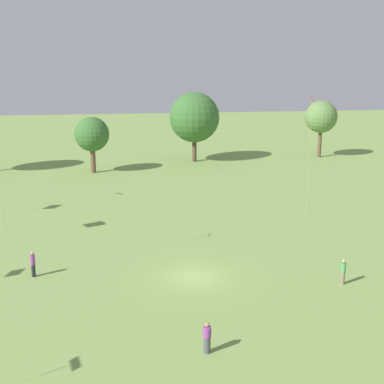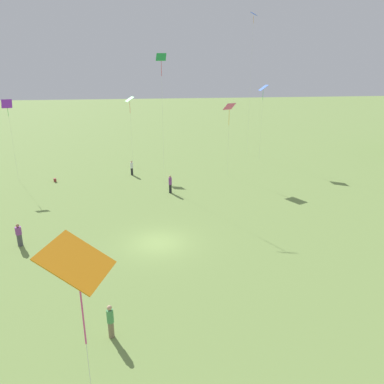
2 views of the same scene
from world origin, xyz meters
The scene contains 13 objects.
ground_plane centered at (0.00, 0.00, 0.00)m, with size 240.00×240.00×0.00m, color #7A994C.
person_0 centered at (-0.89, -9.99, 0.84)m, with size 0.43×0.43×1.72m.
person_1 centered at (-11.21, 1.80, 0.96)m, with size 0.44×0.44×1.87m.
person_2 centered at (-18.29, -2.23, 0.89)m, with size 0.37×0.37×1.75m.
person_3 centered at (9.82, -2.71, 0.91)m, with size 0.45×0.45×1.79m.
kite_1 centered at (-12.99, 1.30, 12.64)m, with size 0.85×1.07×13.56m.
kite_2 centered at (-23.24, 14.97, 9.42)m, with size 1.25×1.04×10.00m.
kite_3 centered at (-22.71, -2.19, 8.21)m, with size 1.34×1.26×8.72m.
kite_4 centered at (-27.11, 14.33, 17.59)m, with size 1.18×1.16×18.97m.
kite_5 centered at (-16.82, 9.05, 7.83)m, with size 1.35×1.48×8.42m.
kite_6 centered at (-17.84, -15.01, 8.33)m, with size 0.83×1.16×8.98m.
kite_7 centered at (18.35, -2.19, 8.74)m, with size 1.58×1.47×9.27m.
picnic_bag_0 centered at (-16.72, -10.79, 0.19)m, with size 0.35×0.35×0.39m.
Camera 2 is at (25.15, -0.80, 12.64)m, focal length 35.00 mm.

